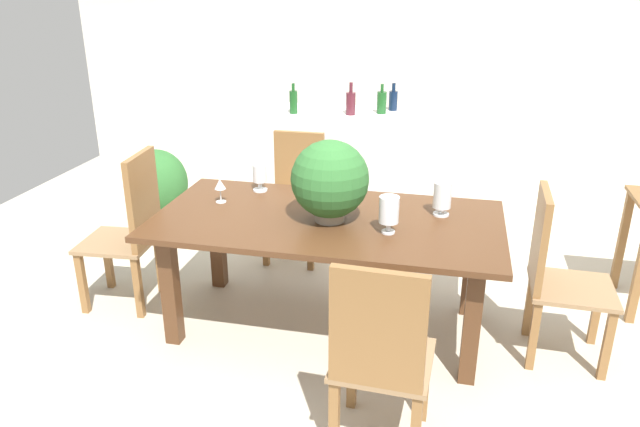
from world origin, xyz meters
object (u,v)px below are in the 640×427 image
Objects in this scene: dining_table at (327,234)px; chair_far_left at (297,190)px; chair_head_end at (132,226)px; wine_bottle_amber at (393,100)px; chair_foot_end at (555,270)px; crystal_vase_left at (442,196)px; wine_bottle_clear at (351,103)px; potted_plant_floor at (157,184)px; crystal_vase_right at (389,211)px; wine_bottle_dark at (293,101)px; flower_centerpiece at (330,180)px; wine_glass at (220,185)px; crystal_vase_center_near at (260,175)px; wine_bottle_green at (382,102)px; chair_near_right at (380,354)px; kitchen_counter at (351,166)px.

dining_table is 1.10m from chair_far_left.
chair_head_end is 4.40× the size of wine_bottle_amber.
chair_foot_end is (1.29, 0.00, -0.10)m from dining_table.
wine_bottle_clear is at bearing 117.52° from crystal_vase_left.
potted_plant_floor is (-1.80, 1.32, -0.27)m from dining_table.
chair_far_left is 4.54× the size of crystal_vase_right.
crystal_vase_right is 0.83× the size of wine_bottle_dark.
flower_centerpiece reaches higher than wine_bottle_amber.
wine_bottle_dark reaches higher than wine_bottle_amber.
crystal_vase_center_near is at bearing 56.04° from wine_glass.
wine_bottle_green is (0.59, 1.54, 0.21)m from crystal_vase_center_near.
wine_glass is 0.64× the size of wine_bottle_amber.
chair_near_right is 1.48× the size of potted_plant_floor.
crystal_vase_left is 2.74m from potted_plant_floor.
crystal_vase_left is (0.63, 0.23, -0.13)m from flower_centerpiece.
crystal_vase_right is at bearing 100.31° from chair_foot_end.
flower_centerpiece is at bearing -83.61° from kitchen_counter.
dining_table is 1.86m from wine_bottle_clear.
dining_table is 7.94× the size of wine_bottle_dark.
crystal_vase_right is 2.66m from potted_plant_floor.
wine_bottle_green is 0.37× the size of potted_plant_floor.
crystal_vase_left is at bearing -8.30° from crystal_vase_center_near.
wine_glass is (-1.08, 0.25, -0.02)m from crystal_vase_right.
wine_bottle_dark is at bearing -167.33° from wine_bottle_green.
flower_centerpiece is at bearing -93.23° from wine_bottle_amber.
crystal_vase_right is (-0.92, -0.14, 0.33)m from chair_foot_end.
wine_bottle_dark is at bearing 130.48° from crystal_vase_left.
wine_bottle_dark is (-1.05, 1.88, 0.19)m from crystal_vase_right.
crystal_vase_center_near is at bearing 111.09° from chair_head_end.
chair_near_right is at bearing -77.41° from kitchen_counter.
wine_bottle_amber is at bearing -81.71° from chair_near_right.
crystal_vase_center_near is at bearing -84.08° from wine_bottle_dark.
wine_glass is at bearing -47.95° from potted_plant_floor.
wine_bottle_green is (0.76, 1.80, 0.20)m from wine_glass.
chair_head_end is (-1.29, 0.01, -0.07)m from dining_table.
chair_foot_end is at bearing -2.97° from wine_glass.
chair_far_left is 4.71× the size of crystal_vase_left.
chair_foot_end is (0.84, 1.01, -0.00)m from chair_near_right.
crystal_vase_center_near is 0.31m from wine_glass.
chair_head_end is 2.54m from wine_bottle_amber.
chair_far_left is 1.23m from flower_centerpiece.
chair_foot_end is 1.88m from crystal_vase_center_near.
wine_bottle_clear is at bearing 96.58° from flower_centerpiece.
kitchen_counter is at bearing 116.47° from crystal_vase_left.
kitchen_counter is at bearing 105.65° from crystal_vase_right.
chair_head_end reaches higher than potted_plant_floor.
crystal_vase_right is at bearing -81.26° from wine_bottle_green.
chair_near_right is 2.92m from wine_bottle_clear.
wine_bottle_dark reaches higher than chair_head_end.
chair_foot_end is 3.36m from potted_plant_floor.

